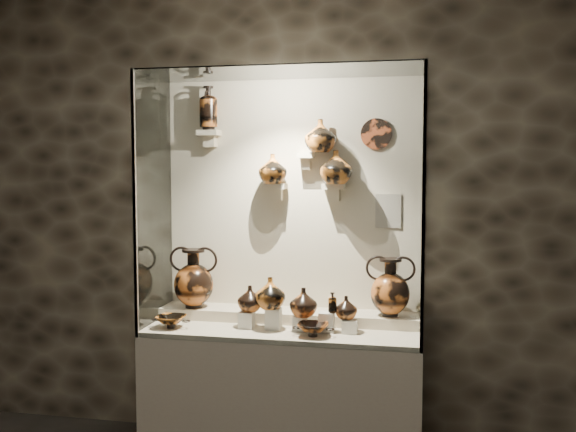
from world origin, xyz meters
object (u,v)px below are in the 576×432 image
Objects in this scene: kylix_left at (171,320)px; kylix_right at (313,328)px; ovoid_vase_a at (273,169)px; jug_c at (303,302)px; ovoid_vase_c at (336,167)px; lekythos_tall at (209,105)px; amphora_left at (194,278)px; amphora_right at (390,287)px; lekythos_small at (332,301)px; jug_a at (250,298)px; jug_e at (346,308)px; ovoid_vase_b at (320,136)px; jug_b at (270,293)px.

kylix_right reaches higher than kylix_left.
kylix_right is 1.06m from ovoid_vase_a.
jug_c is 0.87m from ovoid_vase_c.
ovoid_vase_a is at bearing 124.25° from jug_c.
ovoid_vase_c is (0.84, -0.03, -0.40)m from lekythos_tall.
amphora_left is 1.18m from ovoid_vase_c.
lekythos_small is at bearing -164.19° from amphora_right.
kylix_left is 1.40m from ovoid_vase_c.
jug_a is at bearing 154.56° from kylix_right.
ovoid_vase_b is (-0.19, 0.23, 1.04)m from jug_e.
ovoid_vase_c is at bearing 12.83° from amphora_left.
jug_c reaches higher than jug_a.
kylix_left is (-0.82, -0.08, -0.13)m from jug_c.
amphora_right is 1.13× the size of lekythos_tall.
jug_b is 0.21m from jug_c.
kylix_right is at bearing -69.33° from ovoid_vase_a.
ovoid_vase_b is (0.31, -0.01, 0.21)m from ovoid_vase_a.
ovoid_vase_b reaches higher than kylix_left.
jug_b is at bearing -179.48° from amphora_right.
lekythos_tall reaches higher than kylix_right.
ovoid_vase_b is at bearing 25.44° from kylix_left.
lekythos_tall is 1.55× the size of ovoid_vase_b.
ovoid_vase_b reaches higher than ovoid_vase_c.
kylix_left is at bearing 170.95° from kylix_right.
amphora_right is 0.33m from jug_e.
jug_c is 1.25× the size of lekythos_small.
ovoid_vase_c is (0.16, 0.25, 0.82)m from jug_c.
jug_b is at bearing -101.60° from ovoid_vase_a.
lekythos_small is 0.60× the size of kylix_right.
jug_b is 0.89m from ovoid_vase_c.
jug_a is 0.60m from jug_e.
ovoid_vase_c reaches higher than kylix_right.
ovoid_vase_b is (0.88, 0.34, 1.14)m from kylix_left.
ovoid_vase_b is (0.27, 0.26, 0.96)m from jug_b.
amphora_left is at bearing 84.75° from kylix_left.
jug_c reaches higher than jug_e.
jug_c is at bearing -173.46° from amphora_right.
jug_c is at bearing 10.16° from kylix_left.
amphora_left reaches higher than jug_b.
jug_a is 0.68× the size of kylix_right.
ovoid_vase_c is (0.41, -0.01, 0.01)m from ovoid_vase_a.
kylix_left is (-1.33, -0.29, -0.21)m from amphora_right.
ovoid_vase_c reaches higher than ovoid_vase_a.
amphora_right is 0.57m from kylix_right.
jug_c is 0.85× the size of ovoid_vase_b.
ovoid_vase_a reaches higher than jug_e.
amphora_left is at bearing 164.14° from ovoid_vase_b.
ovoid_vase_b reaches higher than amphora_left.
jug_a is 0.69× the size of kylix_left.
amphora_right is at bearing 16.82° from kylix_left.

